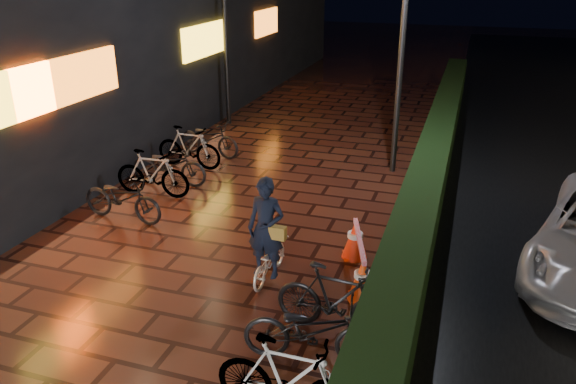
% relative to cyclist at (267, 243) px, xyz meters
% --- Properties ---
extents(ground, '(80.00, 80.00, 0.00)m').
position_rel_cyclist_xyz_m(ground, '(-1.19, -1.36, -0.65)').
color(ground, '#381911').
rests_on(ground, ground).
extents(hedge, '(0.70, 20.00, 1.00)m').
position_rel_cyclist_xyz_m(hedge, '(2.11, 6.64, -0.15)').
color(hedge, black).
rests_on(hedge, ground).
extents(lamp_post_hedge, '(0.47, 0.27, 5.06)m').
position_rel_cyclist_xyz_m(lamp_post_hedge, '(1.16, 5.61, 2.13)').
color(lamp_post_hedge, black).
rests_on(lamp_post_hedge, ground).
extents(lamp_post_sf, '(0.50, 0.15, 5.24)m').
position_rel_cyclist_xyz_m(lamp_post_sf, '(-4.30, 8.25, 2.23)').
color(lamp_post_sf, black).
rests_on(lamp_post_sf, ground).
extents(cyclist, '(0.64, 1.24, 1.75)m').
position_rel_cyclist_xyz_m(cyclist, '(0.00, 0.00, 0.00)').
color(cyclist, silver).
rests_on(cyclist, ground).
extents(traffic_barrier, '(0.85, 1.72, 0.70)m').
position_rel_cyclist_xyz_m(traffic_barrier, '(1.35, 0.53, -0.30)').
color(traffic_barrier, '#E23D0B').
rests_on(traffic_barrier, ground).
extents(cart_assembly, '(0.58, 0.61, 0.94)m').
position_rel_cyclist_xyz_m(cart_assembly, '(2.09, 2.28, -0.17)').
color(cart_assembly, black).
rests_on(cart_assembly, ground).
extents(parked_bikes_storefront, '(1.94, 4.87, 1.03)m').
position_rel_cyclist_xyz_m(parked_bikes_storefront, '(-3.53, 3.27, -0.17)').
color(parked_bikes_storefront, black).
rests_on(parked_bikes_storefront, ground).
extents(parked_bikes_hedge, '(1.93, 2.22, 1.03)m').
position_rel_cyclist_xyz_m(parked_bikes_hedge, '(1.26, -1.78, -0.15)').
color(parked_bikes_hedge, black).
rests_on(parked_bikes_hedge, ground).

